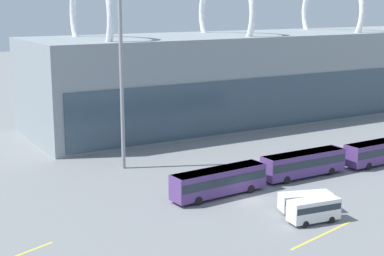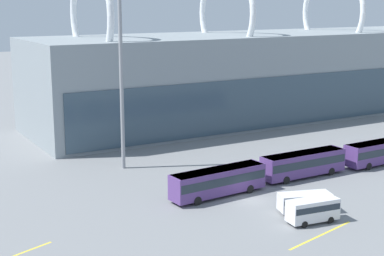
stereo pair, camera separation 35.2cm
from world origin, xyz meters
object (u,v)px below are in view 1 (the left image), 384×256
at_px(service_van_foreground, 306,201).
at_px(floodlight_mast, 120,31).
at_px(shuttle_bus_0, 219,180).
at_px(shuttle_bus_1, 304,163).
at_px(shuttle_bus_2, 381,150).
at_px(airliner_at_gate_far, 139,88).
at_px(service_van_crossing, 314,209).

relative_size(service_van_foreground, floodlight_mast, 0.21).
relative_size(shuttle_bus_0, service_van_foreground, 2.05).
xyz_separation_m(shuttle_bus_1, shuttle_bus_2, (13.47, -0.59, 0.00)).
bearing_deg(airliner_at_gate_far, service_van_crossing, 178.12).
xyz_separation_m(airliner_at_gate_far, service_van_crossing, (-9.41, -61.02, -4.07)).
height_order(service_van_foreground, floodlight_mast, floodlight_mast).
distance_m(shuttle_bus_0, service_van_crossing, 12.44).
bearing_deg(shuttle_bus_2, floodlight_mast, 151.71).
xyz_separation_m(shuttle_bus_1, floodlight_mast, (-18.19, 15.45, 16.45)).
bearing_deg(airliner_at_gate_far, shuttle_bus_1, -172.82).
distance_m(shuttle_bus_1, service_van_crossing, 15.96).
bearing_deg(shuttle_bus_0, shuttle_bus_1, -0.01).
bearing_deg(shuttle_bus_2, service_van_crossing, -153.79).
height_order(shuttle_bus_2, service_van_foreground, shuttle_bus_2).
distance_m(service_van_foreground, service_van_crossing, 2.95).
height_order(shuttle_bus_0, service_van_crossing, shuttle_bus_0).
bearing_deg(service_van_foreground, shuttle_bus_0, 137.35).
distance_m(shuttle_bus_2, service_van_crossing, 26.11).
relative_size(shuttle_bus_0, service_van_crossing, 2.18).
distance_m(shuttle_bus_1, floodlight_mast, 28.99).
distance_m(airliner_at_gate_far, service_van_crossing, 61.88).
relative_size(shuttle_bus_1, service_van_crossing, 2.16).
distance_m(shuttle_bus_0, shuttle_bus_2, 26.95).
bearing_deg(service_van_foreground, shuttle_bus_2, 41.70).
distance_m(airliner_at_gate_far, service_van_foreground, 59.08).
bearing_deg(service_van_crossing, floodlight_mast, -65.91).
distance_m(service_van_foreground, floodlight_mast, 32.21).
relative_size(shuttle_bus_1, floodlight_mast, 0.43).
xyz_separation_m(shuttle_bus_0, shuttle_bus_2, (26.95, 0.28, 0.00)).
bearing_deg(shuttle_bus_1, service_van_foreground, -130.30).
relative_size(shuttle_bus_1, shuttle_bus_2, 1.00).
bearing_deg(service_van_foreground, service_van_crossing, -96.89).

